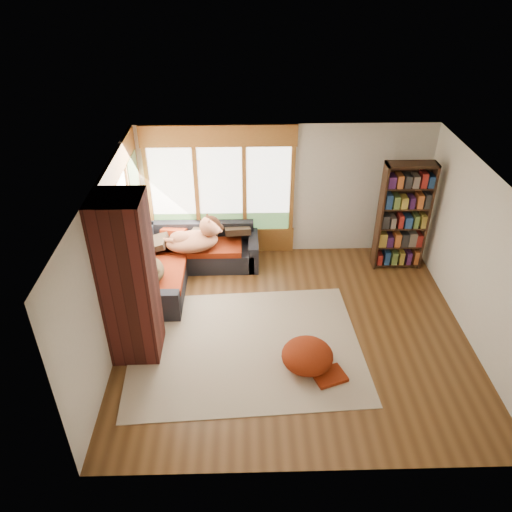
# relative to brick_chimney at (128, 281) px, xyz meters

# --- Properties ---
(floor) EXTENTS (5.50, 5.50, 0.00)m
(floor) POSITION_rel_brick_chimney_xyz_m (2.40, 0.35, -1.30)
(floor) COLOR #4F3016
(floor) RESTS_ON ground
(ceiling) EXTENTS (5.50, 5.50, 0.00)m
(ceiling) POSITION_rel_brick_chimney_xyz_m (2.40, 0.35, 1.30)
(ceiling) COLOR white
(wall_back) EXTENTS (5.50, 0.04, 2.60)m
(wall_back) POSITION_rel_brick_chimney_xyz_m (2.40, 2.85, 0.00)
(wall_back) COLOR silver
(wall_back) RESTS_ON ground
(wall_front) EXTENTS (5.50, 0.04, 2.60)m
(wall_front) POSITION_rel_brick_chimney_xyz_m (2.40, -2.15, 0.00)
(wall_front) COLOR silver
(wall_front) RESTS_ON ground
(wall_left) EXTENTS (0.04, 5.00, 2.60)m
(wall_left) POSITION_rel_brick_chimney_xyz_m (-0.35, 0.35, 0.00)
(wall_left) COLOR silver
(wall_left) RESTS_ON ground
(wall_right) EXTENTS (0.04, 5.00, 2.60)m
(wall_right) POSITION_rel_brick_chimney_xyz_m (5.15, 0.35, 0.00)
(wall_right) COLOR silver
(wall_right) RESTS_ON ground
(windows_back) EXTENTS (2.82, 0.10, 1.90)m
(windows_back) POSITION_rel_brick_chimney_xyz_m (1.20, 2.82, 0.05)
(windows_back) COLOR #9A6027
(windows_back) RESTS_ON wall_back
(windows_left) EXTENTS (0.10, 2.62, 1.90)m
(windows_left) POSITION_rel_brick_chimney_xyz_m (-0.32, 1.55, 0.05)
(windows_left) COLOR #9A6027
(windows_left) RESTS_ON wall_left
(roller_blind) EXTENTS (0.03, 0.72, 0.90)m
(roller_blind) POSITION_rel_brick_chimney_xyz_m (-0.29, 2.38, 0.45)
(roller_blind) COLOR #637C4F
(roller_blind) RESTS_ON wall_left
(brick_chimney) EXTENTS (0.70, 0.70, 2.60)m
(brick_chimney) POSITION_rel_brick_chimney_xyz_m (0.00, 0.00, 0.00)
(brick_chimney) COLOR #471914
(brick_chimney) RESTS_ON ground
(sectional_sofa) EXTENTS (2.20, 2.20, 0.80)m
(sectional_sofa) POSITION_rel_brick_chimney_xyz_m (0.45, 2.05, -1.00)
(sectional_sofa) COLOR black
(sectional_sofa) RESTS_ON ground
(area_rug) EXTENTS (3.69, 2.90, 0.01)m
(area_rug) POSITION_rel_brick_chimney_xyz_m (1.63, 0.02, -1.29)
(area_rug) COLOR silver
(area_rug) RESTS_ON ground
(bookshelf) EXTENTS (0.90, 0.30, 2.10)m
(bookshelf) POSITION_rel_brick_chimney_xyz_m (4.54, 2.22, -0.25)
(bookshelf) COLOR #331D11
(bookshelf) RESTS_ON ground
(pouf) EXTENTS (0.90, 0.90, 0.41)m
(pouf) POSITION_rel_brick_chimney_xyz_m (2.53, -0.43, -1.08)
(pouf) COLOR maroon
(pouf) RESTS_ON area_rug
(dog_tan) EXTENTS (1.11, 0.81, 0.56)m
(dog_tan) POSITION_rel_brick_chimney_xyz_m (0.76, 2.12, -0.48)
(dog_tan) COLOR brown
(dog_tan) RESTS_ON sectional_sofa
(dog_brindle) EXTENTS (0.73, 0.93, 0.46)m
(dog_brindle) POSITION_rel_brick_chimney_xyz_m (-0.01, 1.31, -0.53)
(dog_brindle) COLOR black
(dog_brindle) RESTS_ON sectional_sofa
(throw_pillows) EXTENTS (1.98, 1.68, 0.45)m
(throw_pillows) POSITION_rel_brick_chimney_xyz_m (0.48, 2.20, -0.52)
(throw_pillows) COLOR #2F2317
(throw_pillows) RESTS_ON sectional_sofa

